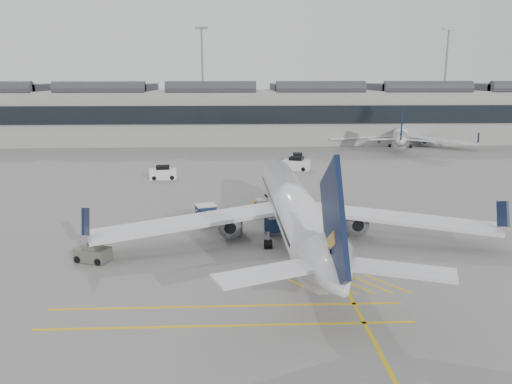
{
  "coord_description": "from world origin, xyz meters",
  "views": [
    {
      "loc": [
        2.56,
        -38.7,
        13.98
      ],
      "look_at": [
        4.43,
        4.2,
        4.0
      ],
      "focal_mm": 35.0,
      "sensor_mm": 36.0,
      "label": 1
    }
  ],
  "objects_px": {
    "belt_loader": "(271,208)",
    "pushback_tug": "(93,253)",
    "airliner_main": "(294,209)",
    "baggage_cart_a": "(274,224)",
    "ramp_agent_b": "(220,219)",
    "ramp_agent_a": "(256,210)"
  },
  "relations": [
    {
      "from": "airliner_main",
      "to": "belt_loader",
      "type": "xyz_separation_m",
      "value": [
        -1.29,
        9.02,
        -2.35
      ]
    },
    {
      "from": "baggage_cart_a",
      "to": "ramp_agent_b",
      "type": "relative_size",
      "value": 0.97
    },
    {
      "from": "baggage_cart_a",
      "to": "ramp_agent_a",
      "type": "distance_m",
      "value": 5.23
    },
    {
      "from": "airliner_main",
      "to": "belt_loader",
      "type": "distance_m",
      "value": 9.41
    },
    {
      "from": "baggage_cart_a",
      "to": "ramp_agent_b",
      "type": "distance_m",
      "value": 5.24
    },
    {
      "from": "pushback_tug",
      "to": "airliner_main",
      "type": "bearing_deg",
      "value": 33.85
    },
    {
      "from": "airliner_main",
      "to": "belt_loader",
      "type": "relative_size",
      "value": 7.49
    },
    {
      "from": "airliner_main",
      "to": "ramp_agent_a",
      "type": "bearing_deg",
      "value": 111.37
    },
    {
      "from": "airliner_main",
      "to": "baggage_cart_a",
      "type": "relative_size",
      "value": 19.66
    },
    {
      "from": "belt_loader",
      "to": "pushback_tug",
      "type": "distance_m",
      "value": 19.77
    },
    {
      "from": "baggage_cart_a",
      "to": "pushback_tug",
      "type": "distance_m",
      "value": 15.86
    },
    {
      "from": "ramp_agent_b",
      "to": "airliner_main",
      "type": "bearing_deg",
      "value": 127.22
    },
    {
      "from": "airliner_main",
      "to": "ramp_agent_b",
      "type": "xyz_separation_m",
      "value": [
        -6.47,
        3.9,
        -1.95
      ]
    },
    {
      "from": "airliner_main",
      "to": "pushback_tug",
      "type": "relative_size",
      "value": 13.01
    },
    {
      "from": "ramp_agent_b",
      "to": "pushback_tug",
      "type": "height_order",
      "value": "ramp_agent_b"
    },
    {
      "from": "pushback_tug",
      "to": "belt_loader",
      "type": "bearing_deg",
      "value": 61.11
    },
    {
      "from": "ramp_agent_a",
      "to": "belt_loader",
      "type": "bearing_deg",
      "value": 29.49
    },
    {
      "from": "belt_loader",
      "to": "ramp_agent_a",
      "type": "distance_m",
      "value": 2.52
    },
    {
      "from": "ramp_agent_a",
      "to": "pushback_tug",
      "type": "relative_size",
      "value": 0.64
    },
    {
      "from": "pushback_tug",
      "to": "baggage_cart_a",
      "type": "bearing_deg",
      "value": 42.79
    },
    {
      "from": "belt_loader",
      "to": "pushback_tug",
      "type": "height_order",
      "value": "belt_loader"
    },
    {
      "from": "airliner_main",
      "to": "ramp_agent_b",
      "type": "bearing_deg",
      "value": 147.73
    }
  ]
}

